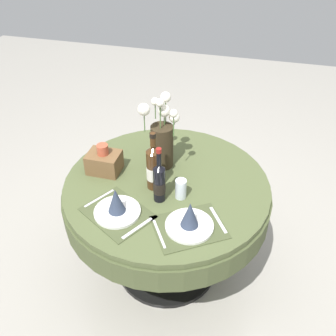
{
  "coord_description": "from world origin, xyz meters",
  "views": [
    {
      "loc": [
        0.43,
        -1.59,
        2.09
      ],
      "look_at": [
        0.0,
        0.03,
        0.82
      ],
      "focal_mm": 40.07,
      "sensor_mm": 36.0,
      "label": 1
    }
  ],
  "objects": [
    {
      "name": "wine_bottle_rear",
      "position": [
        0.0,
        -0.15,
        0.85
      ],
      "size": [
        0.07,
        0.07,
        0.33
      ],
      "color": "black",
      "rests_on": "dining_table"
    },
    {
      "name": "flower_vase",
      "position": [
        -0.07,
        0.16,
        0.92
      ],
      "size": [
        0.22,
        0.21,
        0.45
      ],
      "color": "#332819",
      "rests_on": "dining_table"
    },
    {
      "name": "woven_basket_side_left",
      "position": [
        -0.38,
        0.01,
        0.8
      ],
      "size": [
        0.19,
        0.14,
        0.18
      ],
      "color": "brown",
      "rests_on": "dining_table"
    },
    {
      "name": "wine_bottle_left",
      "position": [
        -0.06,
        -0.05,
        0.87
      ],
      "size": [
        0.08,
        0.08,
        0.35
      ],
      "color": "#422814",
      "rests_on": "dining_table"
    },
    {
      "name": "ground",
      "position": [
        0.0,
        0.0,
        0.0
      ],
      "size": [
        8.0,
        8.0,
        0.0
      ],
      "primitive_type": "plane",
      "color": "#9E998E"
    },
    {
      "name": "tumbler_near_right",
      "position": [
        0.11,
        -0.1,
        0.79
      ],
      "size": [
        0.06,
        0.06,
        0.11
      ],
      "primitive_type": "cylinder",
      "color": "silver",
      "rests_on": "dining_table"
    },
    {
      "name": "place_setting_left",
      "position": [
        -0.18,
        -0.31,
        0.78
      ],
      "size": [
        0.42,
        0.4,
        0.16
      ],
      "color": "#41492B",
      "rests_on": "dining_table"
    },
    {
      "name": "place_setting_right",
      "position": [
        0.2,
        -0.31,
        0.78
      ],
      "size": [
        0.43,
        0.4,
        0.16
      ],
      "color": "#41492B",
      "rests_on": "dining_table"
    },
    {
      "name": "dining_table",
      "position": [
        0.0,
        0.0,
        0.6
      ],
      "size": [
        1.19,
        1.19,
        0.74
      ],
      "color": "#4C5633",
      "rests_on": "ground"
    }
  ]
}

